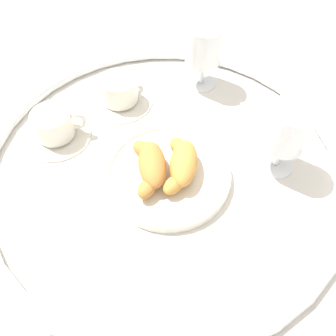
{
  "coord_description": "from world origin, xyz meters",
  "views": [
    {
      "loc": [
        -0.38,
        0.2,
        0.55
      ],
      "look_at": [
        -0.03,
        0.01,
        0.03
      ],
      "focal_mm": 39.8,
      "sensor_mm": 36.0,
      "label": 1
    }
  ],
  "objects_px": {
    "croissant_large": "(182,163)",
    "croissant_small": "(150,165)",
    "coffee_cup_far": "(118,93)",
    "sugar_packet": "(251,111)",
    "coffee_cup_near": "(55,127)",
    "juice_glass_left": "(288,131)",
    "juice_glass_right": "(204,48)",
    "pastry_plate": "(168,174)"
  },
  "relations": [
    {
      "from": "croissant_small",
      "to": "coffee_cup_near",
      "type": "xyz_separation_m",
      "value": [
        0.18,
        0.12,
        -0.01
      ]
    },
    {
      "from": "croissant_large",
      "to": "croissant_small",
      "type": "distance_m",
      "value": 0.06
    },
    {
      "from": "coffee_cup_near",
      "to": "juice_glass_left",
      "type": "xyz_separation_m",
      "value": [
        -0.26,
        -0.34,
        0.07
      ]
    },
    {
      "from": "juice_glass_left",
      "to": "juice_glass_right",
      "type": "bearing_deg",
      "value": 0.25
    },
    {
      "from": "coffee_cup_far",
      "to": "juice_glass_left",
      "type": "height_order",
      "value": "juice_glass_left"
    },
    {
      "from": "juice_glass_right",
      "to": "sugar_packet",
      "type": "xyz_separation_m",
      "value": [
        -0.13,
        -0.04,
        -0.09
      ]
    },
    {
      "from": "coffee_cup_near",
      "to": "juice_glass_left",
      "type": "distance_m",
      "value": 0.43
    },
    {
      "from": "coffee_cup_near",
      "to": "juice_glass_left",
      "type": "relative_size",
      "value": 0.97
    },
    {
      "from": "juice_glass_left",
      "to": "sugar_packet",
      "type": "xyz_separation_m",
      "value": [
        0.14,
        -0.04,
        -0.09
      ]
    },
    {
      "from": "coffee_cup_far",
      "to": "coffee_cup_near",
      "type": "bearing_deg",
      "value": 101.93
    },
    {
      "from": "croissant_small",
      "to": "coffee_cup_far",
      "type": "height_order",
      "value": "croissant_small"
    },
    {
      "from": "coffee_cup_far",
      "to": "juice_glass_right",
      "type": "relative_size",
      "value": 0.97
    },
    {
      "from": "coffee_cup_near",
      "to": "coffee_cup_far",
      "type": "relative_size",
      "value": 1.0
    },
    {
      "from": "croissant_large",
      "to": "pastry_plate",
      "type": "bearing_deg",
      "value": 66.08
    },
    {
      "from": "coffee_cup_far",
      "to": "sugar_packet",
      "type": "height_order",
      "value": "coffee_cup_far"
    },
    {
      "from": "juice_glass_right",
      "to": "pastry_plate",
      "type": "bearing_deg",
      "value": 135.87
    },
    {
      "from": "pastry_plate",
      "to": "juice_glass_right",
      "type": "xyz_separation_m",
      "value": [
        0.2,
        -0.19,
        0.08
      ]
    },
    {
      "from": "pastry_plate",
      "to": "croissant_small",
      "type": "xyz_separation_m",
      "value": [
        0.01,
        0.03,
        0.03
      ]
    },
    {
      "from": "coffee_cup_near",
      "to": "croissant_small",
      "type": "bearing_deg",
      "value": -147.44
    },
    {
      "from": "pastry_plate",
      "to": "sugar_packet",
      "type": "bearing_deg",
      "value": -73.98
    },
    {
      "from": "pastry_plate",
      "to": "coffee_cup_far",
      "type": "bearing_deg",
      "value": -1.07
    },
    {
      "from": "croissant_small",
      "to": "coffee_cup_near",
      "type": "bearing_deg",
      "value": 32.56
    },
    {
      "from": "pastry_plate",
      "to": "coffee_cup_near",
      "type": "height_order",
      "value": "coffee_cup_near"
    },
    {
      "from": "croissant_large",
      "to": "coffee_cup_far",
      "type": "relative_size",
      "value": 0.88
    },
    {
      "from": "croissant_small",
      "to": "pastry_plate",
      "type": "bearing_deg",
      "value": -114.76
    },
    {
      "from": "croissant_large",
      "to": "sugar_packet",
      "type": "height_order",
      "value": "croissant_large"
    },
    {
      "from": "croissant_large",
      "to": "croissant_small",
      "type": "height_order",
      "value": "same"
    },
    {
      "from": "pastry_plate",
      "to": "coffee_cup_near",
      "type": "distance_m",
      "value": 0.24
    },
    {
      "from": "coffee_cup_far",
      "to": "sugar_packet",
      "type": "distance_m",
      "value": 0.28
    },
    {
      "from": "croissant_large",
      "to": "juice_glass_left",
      "type": "xyz_separation_m",
      "value": [
        -0.06,
        -0.17,
        0.05
      ]
    },
    {
      "from": "pastry_plate",
      "to": "croissant_small",
      "type": "relative_size",
      "value": 1.77
    },
    {
      "from": "croissant_large",
      "to": "juice_glass_right",
      "type": "distance_m",
      "value": 0.27
    },
    {
      "from": "coffee_cup_near",
      "to": "coffee_cup_far",
      "type": "distance_m",
      "value": 0.15
    },
    {
      "from": "croissant_small",
      "to": "sugar_packet",
      "type": "bearing_deg",
      "value": -78.28
    },
    {
      "from": "croissant_large",
      "to": "sugar_packet",
      "type": "xyz_separation_m",
      "value": [
        0.08,
        -0.21,
        -0.04
      ]
    },
    {
      "from": "pastry_plate",
      "to": "coffee_cup_near",
      "type": "xyz_separation_m",
      "value": [
        0.19,
        0.14,
        0.01
      ]
    },
    {
      "from": "croissant_small",
      "to": "sugar_packet",
      "type": "distance_m",
      "value": 0.27
    },
    {
      "from": "croissant_large",
      "to": "juice_glass_left",
      "type": "distance_m",
      "value": 0.19
    },
    {
      "from": "pastry_plate",
      "to": "juice_glass_left",
      "type": "xyz_separation_m",
      "value": [
        -0.07,
        -0.19,
        0.08
      ]
    },
    {
      "from": "pastry_plate",
      "to": "coffee_cup_far",
      "type": "height_order",
      "value": "coffee_cup_far"
    },
    {
      "from": "coffee_cup_near",
      "to": "juice_glass_right",
      "type": "relative_size",
      "value": 0.97
    },
    {
      "from": "sugar_packet",
      "to": "croissant_small",
      "type": "bearing_deg",
      "value": 125.47
    }
  ]
}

